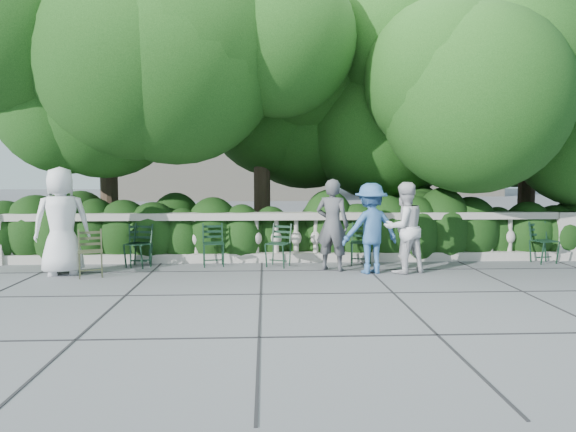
{
  "coord_description": "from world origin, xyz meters",
  "views": [
    {
      "loc": [
        -0.43,
        -8.53,
        1.83
      ],
      "look_at": [
        0.0,
        1.0,
        1.0
      ],
      "focal_mm": 32.0,
      "sensor_mm": 36.0,
      "label": 1
    }
  ],
  "objects_px": {
    "chair_e": "(275,268)",
    "person_businessman": "(62,221)",
    "chair_weathered": "(91,279)",
    "person_older_blue": "(371,228)",
    "chair_b": "(214,268)",
    "person_woman_grey": "(332,225)",
    "person_casual_man": "(404,228)",
    "chair_c": "(134,268)",
    "chair_a": "(141,268)",
    "chair_d": "(361,266)",
    "chair_f": "(549,264)"
  },
  "relations": [
    {
      "from": "chair_b",
      "to": "person_older_blue",
      "type": "xyz_separation_m",
      "value": [
        2.87,
        -0.65,
        0.81
      ]
    },
    {
      "from": "chair_weathered",
      "to": "person_woman_grey",
      "type": "relative_size",
      "value": 0.49
    },
    {
      "from": "chair_d",
      "to": "chair_f",
      "type": "height_order",
      "value": "same"
    },
    {
      "from": "chair_c",
      "to": "chair_weathered",
      "type": "distance_m",
      "value": 1.04
    },
    {
      "from": "chair_c",
      "to": "person_older_blue",
      "type": "xyz_separation_m",
      "value": [
        4.37,
        -0.64,
        0.81
      ]
    },
    {
      "from": "chair_b",
      "to": "chair_c",
      "type": "height_order",
      "value": "same"
    },
    {
      "from": "chair_b",
      "to": "chair_e",
      "type": "bearing_deg",
      "value": -13.12
    },
    {
      "from": "chair_d",
      "to": "chair_b",
      "type": "bearing_deg",
      "value": -167.25
    },
    {
      "from": "person_businessman",
      "to": "chair_a",
      "type": "bearing_deg",
      "value": -173.06
    },
    {
      "from": "person_businessman",
      "to": "person_older_blue",
      "type": "height_order",
      "value": "person_businessman"
    },
    {
      "from": "chair_b",
      "to": "chair_a",
      "type": "bearing_deg",
      "value": 169.77
    },
    {
      "from": "person_businessman",
      "to": "person_woman_grey",
      "type": "distance_m",
      "value": 4.83
    },
    {
      "from": "chair_e",
      "to": "person_businessman",
      "type": "distance_m",
      "value": 3.93
    },
    {
      "from": "chair_b",
      "to": "chair_d",
      "type": "bearing_deg",
      "value": -8.62
    },
    {
      "from": "chair_weathered",
      "to": "chair_f",
      "type": "bearing_deg",
      "value": -11.96
    },
    {
      "from": "chair_c",
      "to": "chair_e",
      "type": "xyz_separation_m",
      "value": [
        2.67,
        -0.07,
        0.0
      ]
    },
    {
      "from": "person_businessman",
      "to": "person_woman_grey",
      "type": "height_order",
      "value": "person_businessman"
    },
    {
      "from": "person_businessman",
      "to": "person_older_blue",
      "type": "distance_m",
      "value": 5.49
    },
    {
      "from": "chair_e",
      "to": "chair_weathered",
      "type": "relative_size",
      "value": 1.0
    },
    {
      "from": "chair_e",
      "to": "person_casual_man",
      "type": "relative_size",
      "value": 0.51
    },
    {
      "from": "person_businessman",
      "to": "person_woman_grey",
      "type": "relative_size",
      "value": 1.13
    },
    {
      "from": "chair_weathered",
      "to": "person_older_blue",
      "type": "bearing_deg",
      "value": -15.24
    },
    {
      "from": "chair_a",
      "to": "chair_e",
      "type": "distance_m",
      "value": 2.56
    },
    {
      "from": "person_businessman",
      "to": "person_woman_grey",
      "type": "xyz_separation_m",
      "value": [
        4.83,
        0.18,
        -0.11
      ]
    },
    {
      "from": "chair_b",
      "to": "person_older_blue",
      "type": "height_order",
      "value": "person_older_blue"
    },
    {
      "from": "chair_d",
      "to": "person_casual_man",
      "type": "height_order",
      "value": "person_casual_man"
    },
    {
      "from": "chair_c",
      "to": "person_older_blue",
      "type": "relative_size",
      "value": 0.52
    },
    {
      "from": "chair_e",
      "to": "person_casual_man",
      "type": "xyz_separation_m",
      "value": [
        2.31,
        -0.56,
        0.82
      ]
    },
    {
      "from": "chair_d",
      "to": "person_casual_man",
      "type": "distance_m",
      "value": 1.24
    },
    {
      "from": "chair_b",
      "to": "person_businessman",
      "type": "xyz_separation_m",
      "value": [
        -2.61,
        -0.55,
        0.96
      ]
    },
    {
      "from": "chair_a",
      "to": "chair_e",
      "type": "bearing_deg",
      "value": -18.61
    },
    {
      "from": "chair_f",
      "to": "chair_b",
      "type": "bearing_deg",
      "value": 168.61
    },
    {
      "from": "chair_b",
      "to": "chair_e",
      "type": "distance_m",
      "value": 1.17
    },
    {
      "from": "chair_a",
      "to": "person_businessman",
      "type": "relative_size",
      "value": 0.44
    },
    {
      "from": "chair_c",
      "to": "chair_b",
      "type": "bearing_deg",
      "value": 19.77
    },
    {
      "from": "chair_e",
      "to": "chair_c",
      "type": "bearing_deg",
      "value": -156.93
    },
    {
      "from": "chair_weathered",
      "to": "person_older_blue",
      "type": "xyz_separation_m",
      "value": [
        4.88,
        0.27,
        0.81
      ]
    },
    {
      "from": "chair_b",
      "to": "chair_c",
      "type": "relative_size",
      "value": 1.0
    },
    {
      "from": "chair_d",
      "to": "person_woman_grey",
      "type": "distance_m",
      "value": 1.11
    },
    {
      "from": "chair_b",
      "to": "person_woman_grey",
      "type": "bearing_deg",
      "value": -18.35
    },
    {
      "from": "chair_weathered",
      "to": "chair_c",
      "type": "bearing_deg",
      "value": 42.4
    },
    {
      "from": "chair_b",
      "to": "chair_f",
      "type": "xyz_separation_m",
      "value": [
        6.58,
        0.05,
        0.0
      ]
    },
    {
      "from": "chair_weathered",
      "to": "person_businessman",
      "type": "relative_size",
      "value": 0.44
    },
    {
      "from": "chair_f",
      "to": "person_casual_man",
      "type": "relative_size",
      "value": 0.51
    },
    {
      "from": "chair_e",
      "to": "chair_f",
      "type": "relative_size",
      "value": 1.0
    },
    {
      "from": "chair_c",
      "to": "chair_weathered",
      "type": "height_order",
      "value": "same"
    },
    {
      "from": "chair_c",
      "to": "person_woman_grey",
      "type": "relative_size",
      "value": 0.49
    },
    {
      "from": "chair_b",
      "to": "chair_weathered",
      "type": "bearing_deg",
      "value": -164.32
    },
    {
      "from": "person_casual_man",
      "to": "person_woman_grey",
      "type": "bearing_deg",
      "value": -33.33
    },
    {
      "from": "chair_weathered",
      "to": "chair_b",
      "type": "bearing_deg",
      "value": 6.18
    }
  ]
}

